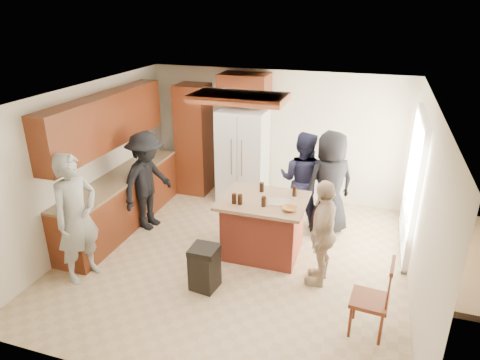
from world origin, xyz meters
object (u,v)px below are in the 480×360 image
(person_behind_left, at_px, (302,180))
(spindle_chair, at_px, (371,300))
(kitchen_island, at_px, (263,226))
(refrigerator, at_px, (243,156))
(trash_bin, at_px, (205,267))
(person_front_left, at_px, (77,218))
(person_counter, at_px, (147,181))
(person_behind_right, at_px, (330,183))
(person_side_right, at_px, (323,233))

(person_behind_left, distance_m, spindle_chair, 2.75)
(kitchen_island, bearing_deg, refrigerator, 116.16)
(kitchen_island, height_order, spindle_chair, spindle_chair)
(person_behind_left, xyz_separation_m, kitchen_island, (-0.39, -1.12, -0.37))
(refrigerator, relative_size, spindle_chair, 1.81)
(trash_bin, bearing_deg, spindle_chair, -5.46)
(person_front_left, bearing_deg, spindle_chair, -74.49)
(refrigerator, relative_size, kitchen_island, 1.41)
(person_front_left, distance_m, refrigerator, 3.48)
(person_counter, distance_m, kitchen_island, 2.14)
(refrigerator, height_order, spindle_chair, refrigerator)
(person_behind_right, bearing_deg, person_counter, -22.77)
(person_side_right, xyz_separation_m, spindle_chair, (0.70, -0.84, -0.31))
(person_side_right, bearing_deg, person_behind_right, -171.88)
(person_side_right, bearing_deg, trash_bin, -62.39)
(person_front_left, height_order, spindle_chair, person_front_left)
(person_side_right, relative_size, refrigerator, 0.85)
(person_front_left, xyz_separation_m, trash_bin, (1.74, 0.28, -0.61))
(person_counter, distance_m, refrigerator, 1.99)
(person_behind_left, xyz_separation_m, person_behind_right, (0.47, -0.11, 0.04))
(person_behind_right, relative_size, refrigerator, 0.99)
(person_behind_left, bearing_deg, spindle_chair, 126.56)
(person_counter, xyz_separation_m, refrigerator, (1.18, 1.60, 0.04))
(person_front_left, xyz_separation_m, person_behind_right, (3.12, 2.38, -0.04))
(person_behind_left, height_order, person_behind_right, person_behind_right)
(refrigerator, bearing_deg, kitchen_island, -63.84)
(person_front_left, bearing_deg, person_behind_left, -32.36)
(person_behind_right, height_order, person_counter, person_behind_right)
(person_behind_left, relative_size, spindle_chair, 1.70)
(person_behind_right, height_order, kitchen_island, person_behind_right)
(kitchen_island, bearing_deg, person_behind_left, 71.02)
(person_counter, height_order, refrigerator, refrigerator)
(refrigerator, bearing_deg, trash_bin, -82.51)
(person_counter, distance_m, trash_bin, 2.12)
(person_side_right, height_order, refrigerator, refrigerator)
(trash_bin, bearing_deg, person_behind_right, 56.74)
(person_side_right, xyz_separation_m, refrigerator, (-1.86, 2.29, 0.13))
(person_behind_right, distance_m, person_side_right, 1.47)
(person_behind_right, height_order, trash_bin, person_behind_right)
(person_behind_left, bearing_deg, refrigerator, -20.35)
(person_front_left, relative_size, person_side_right, 1.21)
(person_behind_right, distance_m, kitchen_island, 1.39)
(refrigerator, height_order, kitchen_island, refrigerator)
(trash_bin, bearing_deg, person_counter, 139.79)
(person_behind_left, distance_m, trash_bin, 2.44)
(trash_bin, height_order, spindle_chair, spindle_chair)
(person_side_right, distance_m, trash_bin, 1.67)
(spindle_chair, bearing_deg, person_side_right, 129.53)
(person_behind_left, height_order, person_counter, person_counter)
(person_behind_left, height_order, trash_bin, person_behind_left)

